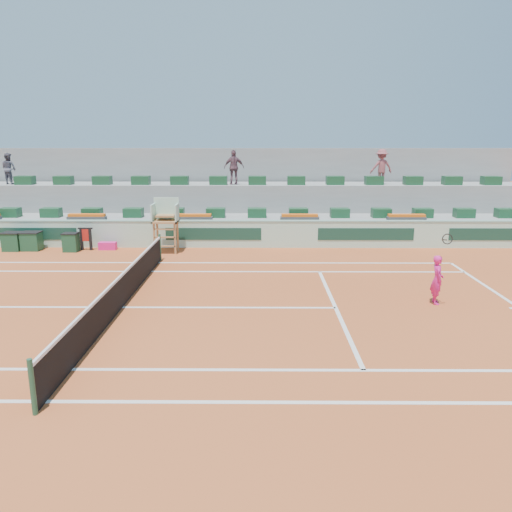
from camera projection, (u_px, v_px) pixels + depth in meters
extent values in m
plane|color=#AA4921|center=(122.00, 307.00, 14.94)|extent=(90.00, 90.00, 0.00)
cube|color=#959592|center=(178.00, 226.00, 25.21)|extent=(36.00, 4.00, 1.20)
cube|color=#959592|center=(182.00, 208.00, 26.60)|extent=(36.00, 2.40, 2.60)
cube|color=#959592|center=(186.00, 188.00, 27.95)|extent=(36.00, 0.40, 4.40)
cube|color=#F01F88|center=(108.00, 246.00, 22.63)|extent=(0.78, 0.35, 0.35)
imported|color=#545361|center=(9.00, 169.00, 25.82)|extent=(0.94, 0.85, 1.60)
imported|color=#6A4752|center=(234.00, 167.00, 25.53)|extent=(1.09, 0.60, 1.76)
imported|color=#8F474C|center=(381.00, 167.00, 25.57)|extent=(1.27, 0.88, 1.79)
cube|color=white|center=(46.00, 402.00, 9.60)|extent=(23.77, 0.12, 0.01)
cube|color=white|center=(158.00, 263.00, 20.27)|extent=(23.77, 0.12, 0.01)
cube|color=white|center=(72.00, 369.00, 10.93)|extent=(23.77, 0.12, 0.01)
cube|color=white|center=(151.00, 271.00, 18.94)|extent=(23.77, 0.12, 0.01)
cube|color=white|center=(336.00, 308.00, 14.89)|extent=(0.12, 8.23, 0.01)
cube|color=white|center=(122.00, 307.00, 14.94)|extent=(12.80, 0.12, 0.01)
cube|color=black|center=(121.00, 293.00, 14.83)|extent=(0.03, 11.87, 0.92)
cube|color=white|center=(120.00, 277.00, 14.72)|extent=(0.06, 11.87, 0.07)
cylinder|color=#204C32|center=(32.00, 387.00, 9.04)|extent=(0.10, 0.10, 1.10)
cylinder|color=#204C32|center=(160.00, 247.00, 20.58)|extent=(0.10, 0.10, 1.10)
cube|color=#ACD9C0|center=(171.00, 234.00, 23.07)|extent=(36.00, 0.30, 1.20)
cube|color=gray|center=(170.00, 221.00, 22.92)|extent=(36.00, 0.34, 0.06)
cube|color=#163C2E|center=(29.00, 234.00, 22.95)|extent=(4.40, 0.02, 0.56)
cube|color=#163C2E|center=(213.00, 234.00, 22.89)|extent=(4.40, 0.02, 0.56)
cube|color=#163C2E|center=(366.00, 234.00, 22.84)|extent=(4.40, 0.02, 0.56)
cube|color=#163C2E|center=(497.00, 234.00, 22.80)|extent=(4.40, 0.02, 0.56)
cube|color=#9F6B3C|center=(154.00, 239.00, 21.64)|extent=(0.08, 0.08, 1.35)
cube|color=#9F6B3C|center=(175.00, 239.00, 21.64)|extent=(0.08, 0.08, 1.35)
cube|color=#9F6B3C|center=(158.00, 236.00, 22.32)|extent=(0.08, 0.08, 1.35)
cube|color=#9F6B3C|center=(178.00, 236.00, 22.32)|extent=(0.08, 0.08, 1.35)
cube|color=#9F6B3C|center=(166.00, 221.00, 21.82)|extent=(1.10, 0.90, 0.08)
cube|color=#ACD9C0|center=(167.00, 209.00, 22.07)|extent=(1.10, 0.08, 1.00)
cube|color=#ACD9C0|center=(153.00, 213.00, 21.74)|extent=(0.06, 0.90, 0.80)
cube|color=#ACD9C0|center=(177.00, 213.00, 21.73)|extent=(0.06, 0.90, 0.80)
cube|color=#9F6B3C|center=(166.00, 216.00, 21.86)|extent=(0.80, 0.60, 0.08)
cube|color=#9F6B3C|center=(165.00, 246.00, 21.72)|extent=(0.90, 0.08, 0.06)
cube|color=#9F6B3C|center=(165.00, 237.00, 21.62)|extent=(0.90, 0.08, 0.06)
cube|color=#9F6B3C|center=(164.00, 229.00, 21.54)|extent=(0.90, 0.08, 0.06)
cube|color=#174626|center=(10.00, 212.00, 24.20)|extent=(0.90, 0.60, 0.44)
cube|color=#174626|center=(51.00, 213.00, 24.18)|extent=(0.90, 0.60, 0.44)
cube|color=#174626|center=(92.00, 213.00, 24.17)|extent=(0.90, 0.60, 0.44)
cube|color=#174626|center=(133.00, 213.00, 24.16)|extent=(0.90, 0.60, 0.44)
cube|color=#174626|center=(175.00, 213.00, 24.14)|extent=(0.90, 0.60, 0.44)
cube|color=#174626|center=(216.00, 213.00, 24.13)|extent=(0.90, 0.60, 0.44)
cube|color=#174626|center=(257.00, 213.00, 24.12)|extent=(0.90, 0.60, 0.44)
cube|color=#174626|center=(298.00, 213.00, 24.10)|extent=(0.90, 0.60, 0.44)
cube|color=#174626|center=(340.00, 213.00, 24.09)|extent=(0.90, 0.60, 0.44)
cube|color=#174626|center=(381.00, 213.00, 24.08)|extent=(0.90, 0.60, 0.44)
cube|color=#174626|center=(423.00, 213.00, 24.06)|extent=(0.90, 0.60, 0.44)
cube|color=#174626|center=(464.00, 213.00, 24.05)|extent=(0.90, 0.60, 0.44)
cube|color=#174626|center=(506.00, 213.00, 24.03)|extent=(0.90, 0.60, 0.44)
cube|color=#174626|center=(25.00, 180.00, 25.72)|extent=(0.90, 0.60, 0.44)
cube|color=#174626|center=(64.00, 180.00, 25.71)|extent=(0.90, 0.60, 0.44)
cube|color=#174626|center=(102.00, 180.00, 25.70)|extent=(0.90, 0.60, 0.44)
cube|color=#174626|center=(141.00, 180.00, 25.68)|extent=(0.90, 0.60, 0.44)
cube|color=#174626|center=(180.00, 180.00, 25.67)|extent=(0.90, 0.60, 0.44)
cube|color=#174626|center=(218.00, 180.00, 25.66)|extent=(0.90, 0.60, 0.44)
cube|color=#174626|center=(257.00, 180.00, 25.64)|extent=(0.90, 0.60, 0.44)
cube|color=#174626|center=(296.00, 180.00, 25.63)|extent=(0.90, 0.60, 0.44)
cube|color=#174626|center=(335.00, 180.00, 25.61)|extent=(0.90, 0.60, 0.44)
cube|color=#174626|center=(374.00, 180.00, 25.60)|extent=(0.90, 0.60, 0.44)
cube|color=#174626|center=(413.00, 180.00, 25.59)|extent=(0.90, 0.60, 0.44)
cube|color=#174626|center=(452.00, 180.00, 25.57)|extent=(0.90, 0.60, 0.44)
cube|color=#174626|center=(491.00, 180.00, 25.56)|extent=(0.90, 0.60, 0.44)
cube|color=#444444|center=(87.00, 218.00, 23.43)|extent=(1.80, 0.36, 0.16)
cube|color=#E65C13|center=(87.00, 215.00, 23.39)|extent=(1.70, 0.32, 0.12)
cube|color=#444444|center=(193.00, 218.00, 23.39)|extent=(1.80, 0.36, 0.16)
cube|color=#E65C13|center=(193.00, 215.00, 23.36)|extent=(1.70, 0.32, 0.12)
cube|color=#444444|center=(300.00, 218.00, 23.36)|extent=(1.80, 0.36, 0.16)
cube|color=#E65C13|center=(300.00, 215.00, 23.32)|extent=(1.70, 0.32, 0.12)
cube|color=#444444|center=(406.00, 218.00, 23.32)|extent=(1.80, 0.36, 0.16)
cube|color=#E65C13|center=(407.00, 215.00, 23.29)|extent=(1.70, 0.32, 0.12)
cube|color=#16442A|center=(71.00, 243.00, 22.22)|extent=(0.62, 0.53, 0.80)
cube|color=black|center=(70.00, 233.00, 22.13)|extent=(0.66, 0.57, 0.04)
cube|color=#16442A|center=(32.00, 241.00, 22.47)|extent=(0.79, 0.68, 0.80)
cube|color=black|center=(31.00, 232.00, 22.37)|extent=(0.84, 0.72, 0.04)
cube|color=#16442A|center=(13.00, 242.00, 22.39)|extent=(0.76, 0.65, 0.80)
cube|color=black|center=(12.00, 233.00, 22.30)|extent=(0.80, 0.70, 0.04)
cube|color=black|center=(82.00, 239.00, 22.45)|extent=(0.11, 0.11, 1.00)
cube|color=black|center=(90.00, 239.00, 22.45)|extent=(0.11, 0.11, 1.00)
cube|color=black|center=(85.00, 228.00, 22.34)|extent=(0.65, 0.09, 0.06)
cube|color=red|center=(85.00, 235.00, 22.39)|extent=(0.47, 0.04, 0.56)
imported|color=#F01F88|center=(437.00, 280.00, 15.15)|extent=(0.42, 0.59, 1.51)
cylinder|color=black|center=(444.00, 240.00, 14.55)|extent=(0.03, 0.35, 0.09)
torus|color=black|center=(447.00, 239.00, 14.32)|extent=(0.31, 0.08, 0.31)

